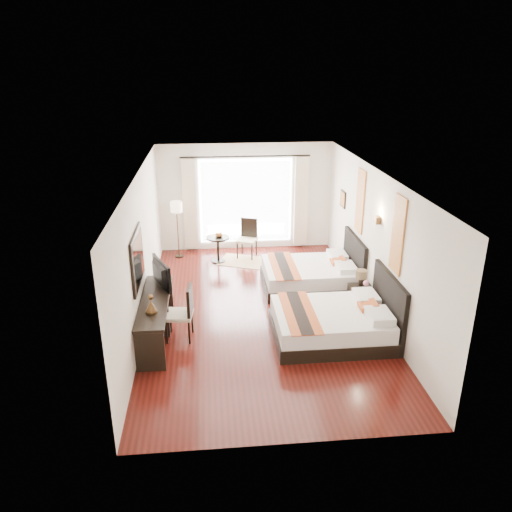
{
  "coord_description": "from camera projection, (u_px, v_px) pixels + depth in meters",
  "views": [
    {
      "loc": [
        -0.96,
        -8.91,
        4.7
      ],
      "look_at": [
        -0.07,
        0.2,
        1.13
      ],
      "focal_mm": 35.0,
      "sensor_mm": 36.0,
      "label": 1
    }
  ],
  "objects": [
    {
      "name": "bed_near",
      "position": [
        336.0,
        322.0,
        9.0
      ],
      "size": [
        2.12,
        1.65,
        1.19
      ],
      "color": "black",
      "rests_on": "floor"
    },
    {
      "name": "television",
      "position": [
        157.0,
        274.0,
        9.27
      ],
      "size": [
        0.46,
        0.87,
        0.52
      ],
      "primitive_type": "imported",
      "rotation": [
        0.0,
        0.0,
        1.98
      ],
      "color": "black",
      "rests_on": "console_desk"
    },
    {
      "name": "wall_sconce",
      "position": [
        377.0,
        220.0,
        9.39
      ],
      "size": [
        0.1,
        0.14,
        0.14
      ],
      "primitive_type": "cube",
      "color": "#462F19",
      "rests_on": "wall_headboard"
    },
    {
      "name": "jute_rug",
      "position": [
        245.0,
        261.0,
        12.57
      ],
      "size": [
        1.47,
        1.24,
        0.01
      ],
      "primitive_type": "cube",
      "rotation": [
        0.0,
        0.0,
        -0.37
      ],
      "color": "tan",
      "rests_on": "floor"
    },
    {
      "name": "wall_entry",
      "position": [
        293.0,
        352.0,
        6.07
      ],
      "size": [
        4.5,
        0.01,
        2.8
      ],
      "primitive_type": "cube",
      "color": "silver",
      "rests_on": "floor"
    },
    {
      "name": "art_panel_far",
      "position": [
        360.0,
        201.0,
        10.54
      ],
      "size": [
        0.03,
        0.5,
        1.35
      ],
      "primitive_type": "cube",
      "color": "maroon",
      "rests_on": "wall_headboard"
    },
    {
      "name": "drape_left",
      "position": [
        190.0,
        204.0,
        12.82
      ],
      "size": [
        0.35,
        0.14,
        2.35
      ],
      "primitive_type": "cube",
      "color": "beige",
      "rests_on": "floor"
    },
    {
      "name": "wall_window",
      "position": [
        246.0,
        197.0,
        13.02
      ],
      "size": [
        4.5,
        0.01,
        2.8
      ],
      "primitive_type": "cube",
      "color": "silver",
      "rests_on": "floor"
    },
    {
      "name": "desk_chair",
      "position": [
        181.0,
        323.0,
        9.0
      ],
      "size": [
        0.52,
        0.52,
        1.02
      ],
      "rotation": [
        0.0,
        0.0,
        3.03
      ],
      "color": "beige",
      "rests_on": "floor"
    },
    {
      "name": "fruit_bowl",
      "position": [
        219.0,
        236.0,
        12.33
      ],
      "size": [
        0.22,
        0.22,
        0.05
      ],
      "primitive_type": "imported",
      "rotation": [
        0.0,
        0.0,
        0.1
      ],
      "color": "#453018",
      "rests_on": "side_table"
    },
    {
      "name": "drape_right",
      "position": [
        301.0,
        201.0,
        13.09
      ],
      "size": [
        0.35,
        0.14,
        2.35
      ],
      "primitive_type": "cube",
      "color": "beige",
      "rests_on": "floor"
    },
    {
      "name": "wall_desk",
      "position": [
        142.0,
        251.0,
        9.34
      ],
      "size": [
        0.01,
        7.5,
        2.8
      ],
      "primitive_type": "cube",
      "color": "silver",
      "rests_on": "floor"
    },
    {
      "name": "window_glass",
      "position": [
        246.0,
        201.0,
        13.04
      ],
      "size": [
        2.4,
        0.02,
        2.2
      ],
      "primitive_type": "cube",
      "color": "white",
      "rests_on": "wall_window"
    },
    {
      "name": "mirror_glass",
      "position": [
        139.0,
        259.0,
        8.55
      ],
      "size": [
        0.01,
        1.12,
        0.82
      ],
      "primitive_type": "cube",
      "color": "white",
      "rests_on": "mirror_frame"
    },
    {
      "name": "art_panel_near",
      "position": [
        398.0,
        235.0,
        8.5
      ],
      "size": [
        0.03,
        0.5,
        1.35
      ],
      "primitive_type": "cube",
      "color": "maroon",
      "rests_on": "wall_headboard"
    },
    {
      "name": "wall_headboard",
      "position": [
        375.0,
        243.0,
        9.75
      ],
      "size": [
        0.01,
        7.5,
        2.8
      ],
      "primitive_type": "cube",
      "color": "silver",
      "rests_on": "floor"
    },
    {
      "name": "vase",
      "position": [
        365.0,
        290.0,
        9.68
      ],
      "size": [
        0.16,
        0.16,
        0.14
      ],
      "primitive_type": "imported",
      "rotation": [
        0.0,
        0.0,
        -0.3
      ],
      "color": "black",
      "rests_on": "nightstand"
    },
    {
      "name": "bronze_figurine",
      "position": [
        151.0,
        305.0,
        8.35
      ],
      "size": [
        0.22,
        0.22,
        0.3
      ],
      "primitive_type": null,
      "rotation": [
        0.0,
        0.0,
        0.11
      ],
      "color": "#462F19",
      "rests_on": "console_desk"
    },
    {
      "name": "bed_far",
      "position": [
        313.0,
        274.0,
        11.06
      ],
      "size": [
        2.06,
        1.6,
        1.16
      ],
      "color": "black",
      "rests_on": "floor"
    },
    {
      "name": "nightstand",
      "position": [
        361.0,
        300.0,
        9.97
      ],
      "size": [
        0.44,
        0.54,
        0.52
      ],
      "primitive_type": "cube",
      "color": "black",
      "rests_on": "floor"
    },
    {
      "name": "mirror_frame",
      "position": [
        137.0,
        259.0,
        8.55
      ],
      "size": [
        0.04,
        1.25,
        0.95
      ],
      "primitive_type": "cube",
      "color": "black",
      "rests_on": "wall_desk"
    },
    {
      "name": "console_desk",
      "position": [
        156.0,
        319.0,
        8.99
      ],
      "size": [
        0.5,
        2.2,
        0.76
      ],
      "primitive_type": "cube",
      "color": "black",
      "rests_on": "floor"
    },
    {
      "name": "side_table",
      "position": [
        218.0,
        249.0,
        12.47
      ],
      "size": [
        0.57,
        0.57,
        0.65
      ],
      "primitive_type": "cylinder",
      "color": "black",
      "rests_on": "floor"
    },
    {
      "name": "sheer_curtain",
      "position": [
        246.0,
        202.0,
        12.99
      ],
      "size": [
        2.3,
        0.02,
        2.1
      ],
      "primitive_type": "cube",
      "color": "white",
      "rests_on": "wall_window"
    },
    {
      "name": "floor_lamp",
      "position": [
        177.0,
        211.0,
        12.45
      ],
      "size": [
        0.29,
        0.29,
        1.46
      ],
      "color": "black",
      "rests_on": "floor"
    },
    {
      "name": "floor",
      "position": [
        261.0,
        312.0,
        10.06
      ],
      "size": [
        4.5,
        7.5,
        0.01
      ],
      "primitive_type": "cube",
      "color": "#350E09",
      "rests_on": "ground"
    },
    {
      "name": "table_lamp",
      "position": [
        361.0,
        275.0,
        9.91
      ],
      "size": [
        0.22,
        0.22,
        0.35
      ],
      "color": "black",
      "rests_on": "nightstand"
    },
    {
      "name": "window_chair",
      "position": [
        247.0,
        246.0,
        12.78
      ],
      "size": [
        0.6,
        0.6,
        0.99
      ],
      "rotation": [
        0.0,
        0.0,
        -1.96
      ],
      "color": "beige",
      "rests_on": "floor"
    },
    {
      "name": "ceiling",
      "position": [
        261.0,
        175.0,
        9.04
      ],
      "size": [
        4.5,
        7.5,
        0.02
      ],
      "primitive_type": "cube",
      "color": "white",
      "rests_on": "wall_headboard"
    }
  ]
}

